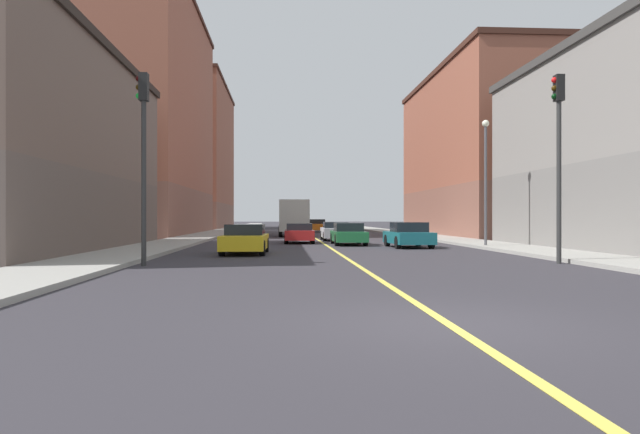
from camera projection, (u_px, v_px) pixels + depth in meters
ground_plane at (446, 323)px, 8.51m from camera, size 400.00×400.00×0.00m
sidewalk_left at (394, 232)px, 57.98m from camera, size 3.12×168.00×0.15m
sidewalk_right at (218, 232)px, 56.82m from camera, size 3.12×168.00×0.15m
lane_center_stripe at (307, 233)px, 57.40m from camera, size 0.16×154.00×0.01m
building_left_mid at (480, 154)px, 49.42m from camera, size 8.72×23.75×14.12m
building_right_corner at (17, 147)px, 26.13m from camera, size 8.72×20.18×9.62m
building_right_midblock at (149, 119)px, 52.07m from camera, size 8.72×25.56×21.25m
building_right_distant at (197, 157)px, 80.48m from camera, size 8.72×24.56×20.19m
traffic_light_left_near at (558, 142)px, 19.34m from camera, size 0.40×0.32×6.44m
traffic_light_right_near at (143, 142)px, 18.44m from camera, size 0.40×0.32×6.27m
street_lamp_left_near at (486, 168)px, 29.15m from camera, size 0.36×0.36×6.43m
car_orange at (317, 226)px, 61.14m from camera, size 2.05×4.21×1.37m
car_teal at (409, 235)px, 29.76m from camera, size 2.06×4.00×1.33m
car_green at (348, 234)px, 32.67m from camera, size 1.82×4.53×1.26m
car_yellow at (245, 239)px, 24.49m from camera, size 1.96×4.14×1.28m
car_red at (299, 233)px, 34.88m from camera, size 1.85×4.01×1.21m
car_silver at (335, 231)px, 38.78m from camera, size 1.90×4.46×1.26m
box_truck at (294, 217)px, 48.00m from camera, size 2.50×7.60×2.99m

